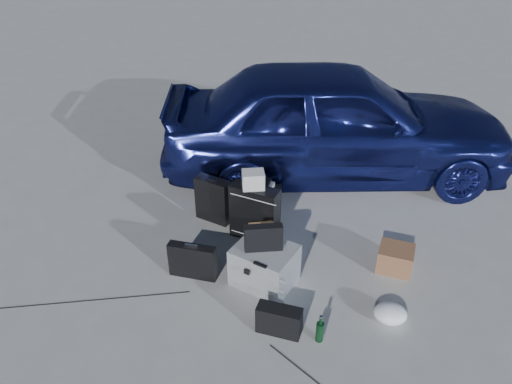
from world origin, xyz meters
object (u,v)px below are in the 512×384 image
suitcase_left (213,200)px  pelican_case (265,265)px  green_bottle (320,329)px  briefcase (193,261)px  suitcase_right (255,213)px  cardboard_box (395,259)px  car (336,120)px  duffel_bag (256,199)px

suitcase_left → pelican_case: bearing=-32.0°
suitcase_left → green_bottle: (1.40, -1.64, -0.14)m
briefcase → suitcase_right: bearing=60.3°
suitcase_left → briefcase: bearing=-68.2°
cardboard_box → green_bottle: 1.32m
car → suitcase_left: (-1.32, -1.44, -0.50)m
briefcase → cardboard_box: 2.12m
suitcase_right → duffel_bag: (-0.09, 0.55, -0.17)m
pelican_case → suitcase_left: size_ratio=1.04×
briefcase → duffel_bag: 1.39m
pelican_case → green_bottle: size_ratio=2.06×
pelican_case → suitcase_right: size_ratio=0.88×
suitcase_right → green_bottle: 1.64m
car → pelican_case: (-0.53, -2.41, -0.57)m
car → green_bottle: 3.15m
pelican_case → green_bottle: (0.62, -0.67, -0.07)m
briefcase → suitcase_left: suitcase_left is taller
cardboard_box → suitcase_right: bearing=170.3°
pelican_case → green_bottle: pelican_case is taller
suitcase_left → duffel_bag: size_ratio=0.90×
car → duffel_bag: size_ratio=7.34×
suitcase_left → suitcase_right: size_ratio=0.85×
briefcase → suitcase_left: 1.03m
car → pelican_case: car is taller
briefcase → car: bearing=65.9°
pelican_case → briefcase: pelican_case is taller
green_bottle → briefcase: bearing=155.6°
pelican_case → cardboard_box: bearing=39.6°
briefcase → duffel_bag: (0.41, 1.32, -0.04)m
duffel_bag → cardboard_box: size_ratio=1.76×
pelican_case → cardboard_box: 1.39m
suitcase_left → suitcase_right: bearing=-5.7°
briefcase → duffel_bag: size_ratio=0.80×
briefcase → suitcase_left: (-0.05, 1.02, 0.09)m
car → duffel_bag: car is taller
suitcase_left → green_bottle: size_ratio=1.97×
duffel_bag → cardboard_box: duffel_bag is taller
briefcase → duffel_bag: bearing=76.0°
car → cardboard_box: 2.21m
pelican_case → suitcase_left: (-0.79, 0.97, 0.07)m
car → briefcase: bearing=140.9°
suitcase_left → cardboard_box: 2.17m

